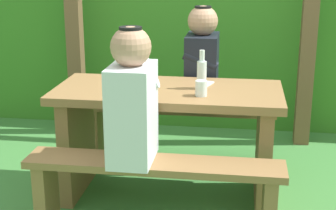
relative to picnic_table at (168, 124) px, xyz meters
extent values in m
plane|color=#3E7B39|center=(0.00, 0.00, -0.50)|extent=(12.00, 12.00, 0.00)
cube|color=#387D24|center=(0.00, 1.78, 0.51)|extent=(6.40, 0.79, 2.01)
cube|color=brown|center=(-0.96, 1.12, 0.50)|extent=(0.12, 0.12, 2.00)
cube|color=brown|center=(0.96, 1.12, 0.50)|extent=(0.12, 0.12, 2.00)
cube|color=olive|center=(0.00, 0.00, 0.21)|extent=(1.40, 0.64, 0.05)
cube|color=olive|center=(-0.60, 0.00, -0.16)|extent=(0.08, 0.54, 0.68)
cube|color=olive|center=(0.60, 0.00, -0.16)|extent=(0.08, 0.54, 0.68)
cube|color=olive|center=(0.00, -0.52, -0.05)|extent=(1.40, 0.24, 0.04)
cube|color=olive|center=(-0.62, -0.52, -0.28)|extent=(0.07, 0.22, 0.42)
cube|color=olive|center=(0.00, 0.52, -0.05)|extent=(1.40, 0.24, 0.04)
cube|color=olive|center=(-0.62, 0.52, -0.28)|extent=(0.07, 0.22, 0.42)
cube|color=olive|center=(0.62, 0.52, -0.28)|extent=(0.07, 0.22, 0.42)
cube|color=silver|center=(-0.11, -0.52, 0.23)|extent=(0.22, 0.34, 0.52)
sphere|color=tan|center=(-0.11, -0.52, 0.58)|extent=(0.21, 0.21, 0.21)
cylinder|color=black|center=(-0.11, -0.52, 0.67)|extent=(0.12, 0.12, 0.02)
cylinder|color=silver|center=(-0.11, -0.38, 0.33)|extent=(0.25, 0.07, 0.15)
cube|color=black|center=(0.17, 0.52, 0.23)|extent=(0.22, 0.34, 0.52)
sphere|color=tan|center=(0.17, 0.52, 0.58)|extent=(0.21, 0.21, 0.21)
cylinder|color=black|center=(0.17, 0.52, 0.67)|extent=(0.12, 0.12, 0.02)
cylinder|color=black|center=(0.17, 0.38, 0.33)|extent=(0.25, 0.07, 0.15)
cylinder|color=silver|center=(0.22, -0.14, 0.28)|extent=(0.07, 0.07, 0.09)
cylinder|color=silver|center=(-0.13, -0.01, 0.32)|extent=(0.07, 0.07, 0.18)
cylinder|color=silver|center=(-0.13, -0.01, 0.45)|extent=(0.03, 0.03, 0.07)
cylinder|color=silver|center=(0.20, 0.03, 0.32)|extent=(0.06, 0.06, 0.17)
cylinder|color=silver|center=(0.20, 0.03, 0.44)|extent=(0.03, 0.03, 0.07)
cube|color=silver|center=(0.22, 0.13, 0.24)|extent=(0.11, 0.15, 0.01)
camera|label=1|loc=(0.44, -3.04, 1.05)|focal=55.23mm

